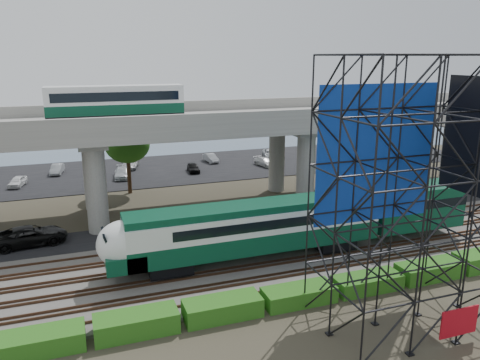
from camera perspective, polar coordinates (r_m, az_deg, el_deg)
name	(u,v)px	position (r m, az deg, el deg)	size (l,w,h in m)	color
ground	(258,276)	(33.58, 2.25, -11.56)	(140.00, 140.00, 0.00)	#474233
ballast_bed	(248,263)	(35.21, 1.03, -10.06)	(90.00, 12.00, 0.20)	slate
service_road	(215,226)	(42.68, -3.01, -5.59)	(90.00, 5.00, 0.08)	black
parking_lot	(166,169)	(64.64, -9.01, 1.34)	(90.00, 18.00, 0.08)	black
harbor_water	(143,142)	(85.94, -11.79, 4.53)	(140.00, 40.00, 0.03)	#3F5468
rail_tracks	(248,261)	(35.14, 1.03, -9.79)	(90.00, 9.52, 0.16)	#472D1E
commuter_train	(283,223)	(35.14, 5.25, -5.27)	(29.30, 3.06, 4.30)	black
overpass	(192,128)	(45.67, -5.81, 6.31)	(80.00, 12.00, 12.40)	#9E9B93
scaffold_tower	(408,197)	(27.11, 19.83, -2.01)	(9.36, 6.36, 15.00)	black
hedge_strip	(299,294)	(30.23, 7.21, -13.66)	(34.60, 1.80, 1.20)	#215814
trees	(151,157)	(45.51, -10.81, 2.71)	(40.94, 16.94, 7.69)	#382314
suv	(31,236)	(41.74, -24.14, -6.22)	(2.58, 5.59, 1.55)	black
parked_cars	(170,165)	(64.19, -8.49, 1.85)	(37.10, 9.68, 1.30)	silver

